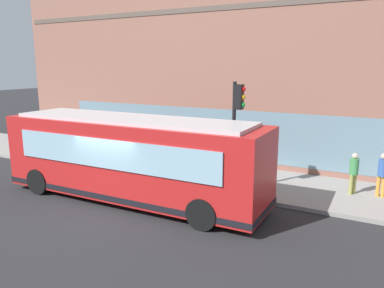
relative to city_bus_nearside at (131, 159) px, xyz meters
name	(u,v)px	position (x,y,z in m)	size (l,w,h in m)	color
ground	(117,205)	(-0.78, 0.12, -1.55)	(120.00, 120.00, 0.00)	#262628
sidewalk_curb	(182,171)	(3.89, 0.12, -1.48)	(4.14, 40.00, 0.15)	gray
building_corner	(232,30)	(9.46, 0.12, 5.21)	(7.04, 23.65, 13.56)	#8C5B4C
city_bus_nearside	(131,159)	(0.00, 0.00, 0.00)	(2.74, 10.08, 3.07)	red
traffic_light_near_corner	(237,116)	(2.23, -3.17, 1.49)	(0.32, 0.49, 4.15)	black
fire_hydrant	(216,173)	(3.03, -1.98, -1.04)	(0.35, 0.35, 0.74)	yellow
pedestrian_near_hydrant	(51,142)	(2.47, 7.02, -0.49)	(0.32, 0.32, 1.59)	#3F8C4C
pedestrian_walking_along_curb	(354,171)	(4.06, -7.13, -0.51)	(0.32, 0.32, 1.56)	#99994C
pedestrian_near_building_entrance	(153,144)	(4.50, 2.12, -0.50)	(0.32, 0.32, 1.59)	#8C3F8C
pedestrian_by_light_pole	(382,172)	(4.21, -8.07, -0.47)	(0.32, 0.32, 1.63)	gold
newspaper_vending_box	(187,153)	(5.23, 0.61, -0.95)	(0.44, 0.42, 0.90)	#197233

